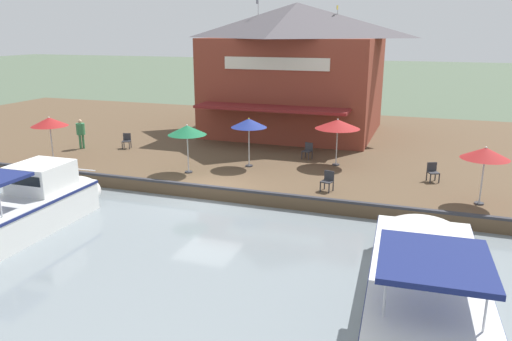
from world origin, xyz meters
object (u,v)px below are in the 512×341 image
Objects in this scene: patio_umbrella_near_quay_edge at (338,124)px; tree_upstream_bank at (259,55)px; patio_umbrella_mid_patio_right at (49,122)px; motorboat_far_downstream at (425,273)px; patio_umbrella_mid_patio_left at (485,153)px; waterfront_restaurant at (296,68)px; person_mid_patio at (81,130)px; patio_umbrella_far_corner at (187,130)px; motorboat_outer_channel at (39,202)px; cafe_chair_facing_river at (433,171)px; cafe_chair_beside_entrance at (328,180)px; cafe_chair_far_corner_seat at (127,140)px; patio_umbrella_back_row at (249,123)px; cafe_chair_back_row_seat at (308,150)px.

tree_upstream_bank reaches higher than patio_umbrella_near_quay_edge.
patio_umbrella_mid_patio_right reaches higher than motorboat_far_downstream.
patio_umbrella_mid_patio_left is 20.00m from tree_upstream_bank.
patio_umbrella_mid_patio_right is 15.78m from tree_upstream_bank.
patio_umbrella_mid_patio_right is at bearing -110.42° from motorboat_far_downstream.
patio_umbrella_mid_patio_right is (11.73, -9.73, -2.14)m from waterfront_restaurant.
person_mid_patio is 0.19× the size of motorboat_far_downstream.
waterfront_restaurant is 11.80m from patio_umbrella_far_corner.
patio_umbrella_near_quay_edge is 0.33× the size of tree_upstream_bank.
person_mid_patio is 10.32m from motorboat_outer_channel.
cafe_chair_facing_river is 17.29m from tree_upstream_bank.
motorboat_outer_channel reaches higher than cafe_chair_beside_entrance.
cafe_chair_far_corner_seat is (-3.43, -5.65, -1.57)m from patio_umbrella_far_corner.
cafe_chair_far_corner_seat is at bearing -101.45° from patio_umbrella_mid_patio_left.
patio_umbrella_far_corner is at bearing 72.68° from person_mid_patio.
waterfront_restaurant is at bearing -135.95° from cafe_chair_facing_river.
patio_umbrella_near_quay_edge is at bearing 28.67° from waterfront_restaurant.
patio_umbrella_near_quay_edge is 12.97m from tree_upstream_bank.
cafe_chair_far_corner_seat is 1.00× the size of cafe_chair_beside_entrance.
patio_umbrella_far_corner is 1.38× the size of person_mid_patio.
motorboat_far_downstream is (6.86, 18.44, -1.94)m from patio_umbrella_mid_patio_right.
tree_upstream_bank reaches higher than cafe_chair_far_corner_seat.
cafe_chair_facing_river is at bearing 44.05° from waterfront_restaurant.
patio_umbrella_near_quay_edge is 2.76× the size of cafe_chair_beside_entrance.
patio_umbrella_mid_patio_left is at bearing 88.70° from patio_umbrella_far_corner.
patio_umbrella_back_row is 2.86× the size of cafe_chair_facing_river.
patio_umbrella_mid_patio_right is 2.72× the size of cafe_chair_far_corner_seat.
person_mid_patio is at bearing -97.67° from patio_umbrella_mid_patio_left.
waterfront_restaurant reaches higher than person_mid_patio.
patio_umbrella_mid_patio_left is at bearing 92.98° from cafe_chair_beside_entrance.
motorboat_far_downstream is at bearing 27.75° from cafe_chair_back_row_seat.
motorboat_outer_channel is at bearing -32.01° from patio_umbrella_back_row.
patio_umbrella_back_row reaches higher than motorboat_far_downstream.
patio_umbrella_mid_patio_left is at bearing 34.24° from cafe_chair_facing_river.
patio_umbrella_far_corner is 2.73× the size of cafe_chair_far_corner_seat.
cafe_chair_far_corner_seat is at bearing -164.89° from motorboat_outer_channel.
cafe_chair_facing_river is 0.10× the size of motorboat_far_downstream.
patio_umbrella_back_row is 8.27m from cafe_chair_far_corner_seat.
patio_umbrella_near_quay_edge is 4.57m from cafe_chair_beside_entrance.
cafe_chair_back_row_seat is 1.00× the size of cafe_chair_far_corner_seat.
tree_upstream_bank reaches higher than patio_umbrella_far_corner.
cafe_chair_back_row_seat is at bearing 95.70° from cafe_chair_far_corner_seat.
person_mid_patio is at bearing -81.24° from cafe_chair_back_row_seat.
motorboat_far_downstream is (6.58, 4.04, -0.38)m from cafe_chair_beside_entrance.
cafe_chair_back_row_seat is at bearing 98.76° from person_mid_patio.
patio_umbrella_back_row reaches higher than cafe_chair_beside_entrance.
waterfront_restaurant is at bearing -137.90° from patio_umbrella_mid_patio_left.
motorboat_outer_channel is at bearing -58.95° from cafe_chair_beside_entrance.
cafe_chair_far_corner_seat is (7.99, -7.76, -3.70)m from waterfront_restaurant.
person_mid_patio is (0.93, -2.37, 0.58)m from cafe_chair_far_corner_seat.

